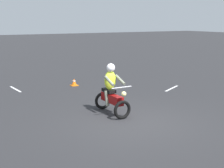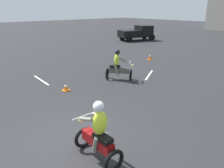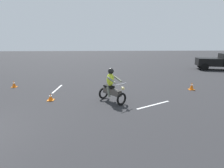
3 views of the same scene
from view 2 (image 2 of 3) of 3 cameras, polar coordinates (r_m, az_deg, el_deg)
The scene contains 8 objects.
ground_plane at distance 6.78m, azimuth -10.08°, elevation -14.60°, with size 120.00×120.00×0.00m, color #28282B.
motorcycle_rider_foreground at distance 5.64m, azimuth -3.64°, elevation -13.10°, with size 1.52×0.70×1.66m.
motorcycle_rider_background at distance 11.87m, azimuth 1.63°, elevation 4.56°, with size 1.47×1.34×1.66m.
pickup_truck at distance 27.07m, azimuth 6.62°, elevation 13.22°, with size 3.09×4.52×1.73m.
traffic_cone_mid_left at distance 16.88m, azimuth 9.92°, elevation 6.99°, with size 0.32×0.32×0.47m.
traffic_cone_far_right at distance 10.61m, azimuth -11.98°, elevation -0.85°, with size 0.32×0.32×0.34m.
lane_stripe_nw at distance 13.04m, azimuth 9.67°, elevation 2.36°, with size 0.10×2.04×0.01m, color silver.
lane_stripe_w at distance 12.54m, azimuth -18.02°, elevation 0.98°, with size 0.10×2.06×0.01m, color silver.
Camera 2 is at (4.91, -2.79, 3.75)m, focal length 35.00 mm.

